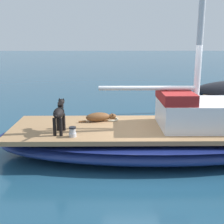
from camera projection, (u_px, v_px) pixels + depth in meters
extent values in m
plane|color=navy|center=(154.00, 153.00, 7.08)|extent=(120.00, 120.00, 0.00)
ellipsoid|color=navy|center=(155.00, 142.00, 7.01)|extent=(2.52, 7.21, 0.56)
ellipsoid|color=navy|center=(155.00, 135.00, 6.97)|extent=(2.53, 7.24, 0.08)
cube|color=#A37A51|center=(155.00, 129.00, 6.93)|extent=(2.07, 6.63, 0.10)
cylinder|color=silver|center=(148.00, 88.00, 6.70)|extent=(0.10, 2.20, 0.10)
cube|color=silver|center=(208.00, 114.00, 6.85)|extent=(1.41, 2.20, 0.60)
cube|color=maroon|center=(175.00, 96.00, 6.75)|extent=(1.33, 0.70, 0.24)
ellipsoid|color=black|center=(59.00, 113.00, 6.35)|extent=(0.53, 0.23, 0.22)
cylinder|color=black|center=(58.00, 122.00, 6.59)|extent=(0.07, 0.07, 0.38)
cylinder|color=black|center=(64.00, 122.00, 6.59)|extent=(0.07, 0.07, 0.38)
cylinder|color=black|center=(54.00, 127.00, 6.24)|extent=(0.07, 0.07, 0.38)
cylinder|color=black|center=(61.00, 127.00, 6.23)|extent=(0.07, 0.07, 0.38)
cylinder|color=black|center=(61.00, 105.00, 6.55)|extent=(0.19, 0.12, 0.19)
ellipsoid|color=black|center=(61.00, 102.00, 6.65)|extent=(0.22, 0.14, 0.13)
cone|color=black|center=(59.00, 99.00, 6.64)|extent=(0.05, 0.05, 0.06)
cone|color=black|center=(63.00, 99.00, 6.64)|extent=(0.05, 0.05, 0.06)
torus|color=black|center=(61.00, 105.00, 6.55)|extent=(0.12, 0.14, 0.10)
cylinder|color=black|center=(55.00, 116.00, 5.99)|extent=(0.22, 0.05, 0.12)
ellipsoid|color=brown|center=(98.00, 117.00, 7.33)|extent=(0.42, 0.65, 0.22)
ellipsoid|color=brown|center=(112.00, 116.00, 7.44)|extent=(0.18, 0.23, 0.13)
cone|color=black|center=(112.00, 114.00, 7.47)|extent=(0.05, 0.05, 0.05)
cone|color=black|center=(113.00, 115.00, 7.39)|extent=(0.05, 0.05, 0.05)
cylinder|color=brown|center=(105.00, 119.00, 7.47)|extent=(0.11, 0.19, 0.06)
cylinder|color=brown|center=(107.00, 120.00, 7.36)|extent=(0.11, 0.19, 0.06)
cylinder|color=brown|center=(82.00, 121.00, 7.24)|extent=(0.09, 0.18, 0.04)
cylinder|color=#B7B7BC|center=(73.00, 135.00, 6.20)|extent=(0.16, 0.16, 0.08)
cylinder|color=#B7B7BC|center=(73.00, 131.00, 6.18)|extent=(0.13, 0.13, 0.10)
cylinder|color=black|center=(72.00, 128.00, 6.16)|extent=(0.15, 0.15, 0.03)
torus|color=beige|center=(112.00, 119.00, 7.45)|extent=(0.32, 0.32, 0.04)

